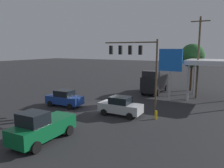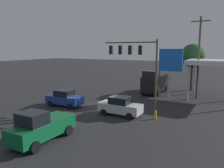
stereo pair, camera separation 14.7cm
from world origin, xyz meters
name	(u,v)px [view 1 (the left image)]	position (x,y,z in m)	size (l,w,h in m)	color
ground_plane	(104,108)	(0.00, 0.00, 0.00)	(200.00, 200.00, 0.00)	#262628
traffic_signal_assembly	(136,57)	(-3.26, -1.38, 5.82)	(6.24, 0.43, 7.72)	brown
utility_pole	(198,56)	(-8.50, -10.54, 5.74)	(2.40, 0.26, 10.90)	brown
gas_station_canopy	(220,63)	(-11.15, -11.03, 4.89)	(8.10, 6.14, 5.28)	silver
price_sign	(170,62)	(-5.61, -7.29, 5.01)	(2.95, 0.27, 6.73)	#B7B7BC
sedan_waiting	(120,106)	(-2.85, 1.40, 0.95)	(4.41, 2.08, 1.93)	silver
pickup_parked	(42,127)	(-0.73, 9.96, 1.11)	(2.32, 5.23, 2.40)	#0C592D
sedan_far	(64,98)	(4.55, 1.40, 0.95)	(4.48, 2.23, 1.93)	navy
delivery_truck	(155,82)	(-2.32, -11.42, 1.69)	(2.57, 6.80, 3.58)	black
street_tree	(192,56)	(-6.86, -16.18, 5.62)	(3.78, 3.78, 7.55)	#4C331E
fire_hydrant	(156,115)	(-6.45, 0.92, 0.44)	(0.24, 0.24, 0.88)	gold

